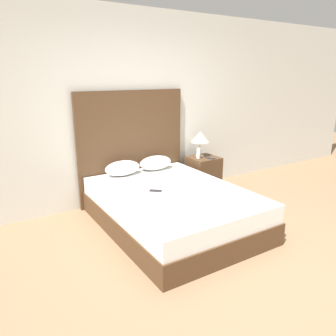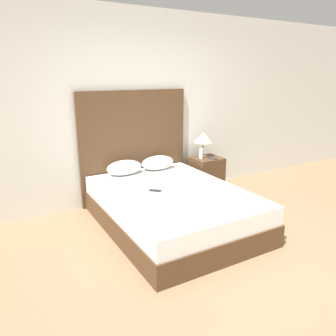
{
  "view_description": "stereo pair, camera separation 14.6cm",
  "coord_description": "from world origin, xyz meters",
  "views": [
    {
      "loc": [
        -2.13,
        -2.02,
        1.83
      ],
      "look_at": [
        -0.1,
        1.22,
        0.72
      ],
      "focal_mm": 35.0,
      "sensor_mm": 36.0,
      "label": 1
    },
    {
      "loc": [
        -2.0,
        -2.09,
        1.83
      ],
      "look_at": [
        -0.1,
        1.22,
        0.72
      ],
      "focal_mm": 35.0,
      "sensor_mm": 36.0,
      "label": 2
    }
  ],
  "objects": [
    {
      "name": "toiletry_bottle",
      "position": [
        0.87,
        1.89,
        0.65
      ],
      "size": [
        0.06,
        0.06,
        0.16
      ],
      "color": "silver",
      "rests_on": "nightstand"
    },
    {
      "name": "phone_on_nightstand",
      "position": [
        1.02,
        1.79,
        0.57
      ],
      "size": [
        0.11,
        0.16,
        0.01
      ],
      "color": "#232328",
      "rests_on": "nightstand"
    },
    {
      "name": "pillow_left",
      "position": [
        -0.37,
        1.98,
        0.57
      ],
      "size": [
        0.5,
        0.28,
        0.2
      ],
      "color": "white",
      "rests_on": "bed"
    },
    {
      "name": "phone_on_bed",
      "position": [
        -0.3,
        1.18,
        0.48
      ],
      "size": [
        0.16,
        0.15,
        0.01
      ],
      "color": "#232328",
      "rests_on": "bed"
    },
    {
      "name": "headboard",
      "position": [
        -0.1,
        2.2,
        0.8
      ],
      "size": [
        1.64,
        0.05,
        1.61
      ],
      "color": "#4C331E",
      "rests_on": "ground_plane"
    },
    {
      "name": "bed",
      "position": [
        -0.1,
        1.11,
        0.23
      ],
      "size": [
        1.56,
        2.12,
        0.47
      ],
      "color": "#4C331E",
      "rests_on": "ground_plane"
    },
    {
      "name": "pillow_right",
      "position": [
        0.16,
        1.98,
        0.57
      ],
      "size": [
        0.5,
        0.28,
        0.2
      ],
      "color": "white",
      "rests_on": "bed"
    },
    {
      "name": "nightstand",
      "position": [
        0.98,
        1.9,
        0.28
      ],
      "size": [
        0.45,
        0.42,
        0.57
      ],
      "color": "#4C331E",
      "rests_on": "ground_plane"
    },
    {
      "name": "ground_plane",
      "position": [
        0.0,
        0.0,
        0.0
      ],
      "size": [
        16.0,
        16.0,
        0.0
      ],
      "primitive_type": "plane",
      "color": "#8C6B4C"
    },
    {
      "name": "wall_back",
      "position": [
        0.0,
        2.27,
        1.35
      ],
      "size": [
        10.0,
        0.06,
        2.7
      ],
      "color": "silver",
      "rests_on": "ground_plane"
    },
    {
      "name": "table_lamp",
      "position": [
        0.96,
        1.98,
        0.87
      ],
      "size": [
        0.29,
        0.29,
        0.4
      ],
      "color": "tan",
      "rests_on": "nightstand"
    }
  ]
}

